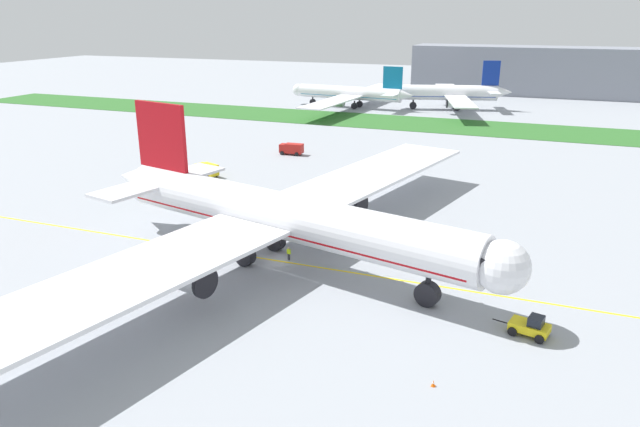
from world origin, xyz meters
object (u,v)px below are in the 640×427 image
Objects in this scene: traffic_cone_near_nose at (433,383)px; parked_airliner_far_centre at (451,93)px; ground_crew_wingwalker_port at (289,252)px; service_truck_baggage_loader at (207,169)px; parked_airliner_far_left at (351,93)px; pushback_tug at (531,326)px; airliner_foreground at (279,216)px; service_truck_fuel_bowser at (291,148)px.

parked_airliner_far_centre is at bearing 98.87° from traffic_cone_near_nose.
service_truck_baggage_loader is (-31.47, 31.69, 0.36)m from ground_crew_wingwalker_port.
parked_airliner_far_centre is at bearing 90.66° from ground_crew_wingwalker_port.
ground_crew_wingwalker_port is at bearing -75.20° from parked_airliner_far_left.
pushback_tug reaches higher than ground_crew_wingwalker_port.
airliner_foreground reaches higher than parked_airliner_far_centre.
traffic_cone_near_nose is (22.44, -20.29, -0.78)m from ground_crew_wingwalker_port.
ground_crew_wingwalker_port is at bearing -45.20° from service_truck_baggage_loader.
airliner_foreground is at bearing -46.94° from service_truck_baggage_loader.
service_truck_baggage_loader is at bearing -108.67° from service_truck_fuel_bowser.
ground_crew_wingwalker_port is (0.71, 1.23, -5.24)m from airliner_foreground.
pushback_tug is 73.17m from service_truck_baggage_loader.
airliner_foreground is at bearing -67.62° from service_truck_fuel_bowser.
pushback_tug is 30.87m from ground_crew_wingwalker_port.
service_truck_fuel_bowser is (-53.39, 63.13, 0.43)m from pushback_tug.
traffic_cone_near_nose is 155.89m from parked_airliner_far_left.
pushback_tug is at bearing -13.44° from airliner_foreground.
pushback_tug is at bearing -77.58° from parked_airliner_far_centre.
service_truck_baggage_loader is 0.09× the size of parked_airliner_far_centre.
airliner_foreground is 134.47m from parked_airliner_far_centre.
pushback_tug is at bearing 58.47° from traffic_cone_near_nose.
parked_airliner_far_left is (-9.39, 70.67, 3.32)m from service_truck_fuel_bowser.
traffic_cone_near_nose is 155.47m from parked_airliner_far_centre.
traffic_cone_near_nose is at bearing -58.37° from service_truck_fuel_bowser.
airliner_foreground is 17.74× the size of service_truck_baggage_loader.
service_truck_fuel_bowser is at bearing 71.33° from service_truck_baggage_loader.
ground_crew_wingwalker_port is 0.33× the size of service_truck_fuel_bowser.
airliner_foreground reaches higher than service_truck_baggage_loader.
ground_crew_wingwalker_port is 0.03× the size of parked_airliner_far_centre.
parked_airliner_far_left is (-55.54, 145.59, 4.45)m from traffic_cone_near_nose.
ground_crew_wingwalker_port is 3.01× the size of traffic_cone_near_nose.
traffic_cone_near_nose is 88.00m from service_truck_fuel_bowser.
ground_crew_wingwalker_port is at bearing -66.54° from service_truck_fuel_bowser.
traffic_cone_near_nose is at bearing -81.13° from parked_airliner_far_centre.
parked_airliner_far_centre is (29.94, 101.55, 3.91)m from service_truck_baggage_loader.
parked_airliner_far_centre reaches higher than parked_airliner_far_left.
service_truck_baggage_loader is (-61.15, 40.18, 0.44)m from pushback_tug.
pushback_tug is 0.08× the size of parked_airliner_far_left.
service_truck_fuel_bowser is (-23.00, 55.86, -4.88)m from airliner_foreground.
airliner_foreground reaches higher than parked_airliner_far_left.
service_truck_fuel_bowser is (-46.15, 74.92, 1.13)m from traffic_cone_near_nose.
parked_airliner_far_left is (-1.64, 93.61, 3.32)m from service_truck_baggage_loader.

